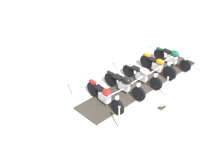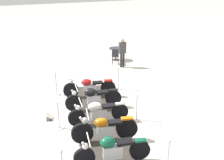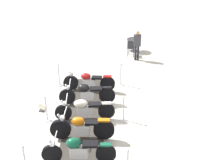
{
  "view_description": "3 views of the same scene",
  "coord_description": "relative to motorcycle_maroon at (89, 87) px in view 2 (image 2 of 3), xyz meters",
  "views": [
    {
      "loc": [
        9.97,
        5.43,
        7.6
      ],
      "look_at": [
        1.35,
        -0.7,
        0.65
      ],
      "focal_mm": 47.03,
      "sensor_mm": 36.0,
      "label": 1
    },
    {
      "loc": [
        -8.14,
        2.92,
        5.17
      ],
      "look_at": [
        1.64,
        -1.21,
        0.92
      ],
      "focal_mm": 43.76,
      "sensor_mm": 36.0,
      "label": 2
    },
    {
      "loc": [
        -9.07,
        0.71,
        6.13
      ],
      "look_at": [
        1.96,
        -1.39,
        0.6
      ],
      "focal_mm": 46.31,
      "sensor_mm": 36.0,
      "label": 3
    }
  ],
  "objects": [
    {
      "name": "motorcycle_copper",
      "position": [
        -3.4,
        0.62,
        0.01
      ],
      "size": [
        0.78,
        2.13,
        1.03
      ],
      "rotation": [
        0.0,
        0.0,
        1.36
      ],
      "color": "black",
      "rests_on": "display_platform"
    },
    {
      "name": "ground_plane",
      "position": [
        -2.27,
        0.39,
        -0.48
      ],
      "size": [
        80.0,
        80.0,
        0.0
      ],
      "primitive_type": "plane",
      "color": "beige"
    },
    {
      "name": "bystander_person",
      "position": [
        3.15,
        -3.05,
        0.52
      ],
      "size": [
        0.3,
        0.44,
        1.68
      ],
      "rotation": [
        0.0,
        0.0,
        2.92
      ],
      "color": "#23232D",
      "rests_on": "ground_plane"
    },
    {
      "name": "stanchion_right_front",
      "position": [
        0.83,
        1.26,
        -0.15
      ],
      "size": [
        0.34,
        0.34,
        1.07
      ],
      "color": "silver",
      "rests_on": "ground_plane"
    },
    {
      "name": "info_placard",
      "position": [
        -1.22,
        2.01,
        -0.41
      ],
      "size": [
        0.39,
        0.31,
        0.23
      ],
      "rotation": [
        0.0,
        0.0,
        6.1
      ],
      "color": "#333338",
      "rests_on": "ground_plane"
    },
    {
      "name": "stanchion_left_front",
      "position": [
        0.32,
        -1.53,
        -0.13
      ],
      "size": [
        0.32,
        0.32,
        1.07
      ],
      "color": "silver",
      "rests_on": "ground_plane"
    },
    {
      "name": "cafe_table",
      "position": [
        4.53,
        -3.25,
        0.1
      ],
      "size": [
        0.84,
        0.84,
        0.76
      ],
      "color": "#2D2D33",
      "rests_on": "ground_plane"
    },
    {
      "name": "stanchion_left_mid",
      "position": [
        -2.53,
        -1.0,
        -0.12
      ],
      "size": [
        0.29,
        0.29,
        1.03
      ],
      "color": "silver",
      "rests_on": "ground_plane"
    },
    {
      "name": "motorcycle_forest",
      "position": [
        -4.53,
        0.85,
        0.03
      ],
      "size": [
        0.72,
        2.2,
        0.9
      ],
      "rotation": [
        0.0,
        0.0,
        1.39
      ],
      "color": "black",
      "rests_on": "display_platform"
    },
    {
      "name": "display_platform",
      "position": [
        -2.27,
        0.39,
        -0.45
      ],
      "size": [
        6.95,
        2.64,
        0.06
      ],
      "primitive_type": "cube",
      "rotation": [
        0.0,
        0.0,
        2.96
      ],
      "color": "#38332D",
      "rests_on": "ground_plane"
    },
    {
      "name": "motorcycle_cream",
      "position": [
        -2.27,
        0.43,
        0.02
      ],
      "size": [
        0.76,
        2.21,
        0.92
      ],
      "rotation": [
        0.0,
        0.0,
        1.45
      ],
      "color": "black",
      "rests_on": "display_platform"
    },
    {
      "name": "motorcycle_maroon",
      "position": [
        0.0,
        0.0,
        0.0
      ],
      "size": [
        0.9,
        2.24,
        0.97
      ],
      "rotation": [
        0.0,
        0.0,
        1.31
      ],
      "color": "black",
      "rests_on": "display_platform"
    },
    {
      "name": "motorcycle_black",
      "position": [
        -1.13,
        0.22,
        0.05
      ],
      "size": [
        0.73,
        2.27,
        0.97
      ],
      "rotation": [
        0.0,
        0.0,
        1.44
      ],
      "color": "black",
      "rests_on": "display_platform"
    },
    {
      "name": "stanchion_right_mid",
      "position": [
        -2.01,
        1.79,
        -0.15
      ],
      "size": [
        0.32,
        0.32,
        1.03
      ],
      "color": "silver",
      "rests_on": "ground_plane"
    },
    {
      "name": "cafe_chair_near_table",
      "position": [
        3.79,
        -2.89,
        0.06
      ],
      "size": [
        0.53,
        0.53,
        0.94
      ],
      "rotation": [
        0.0,
        0.0,
        -0.45
      ],
      "color": "#2D2D33",
      "rests_on": "ground_plane"
    }
  ]
}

